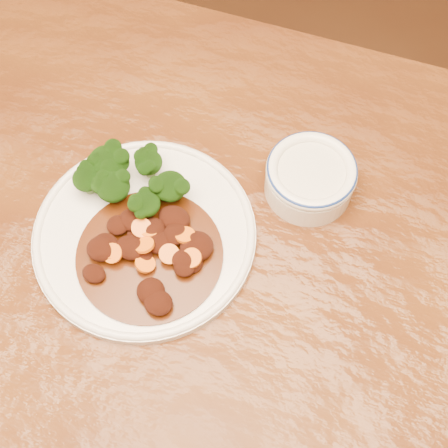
% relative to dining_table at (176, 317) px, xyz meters
% --- Properties ---
extents(ground, '(4.00, 4.00, 0.00)m').
position_rel_dining_table_xyz_m(ground, '(0.00, 0.00, -0.67)').
color(ground, '#431E10').
rests_on(ground, ground).
extents(dining_table, '(1.61, 1.10, 0.75)m').
position_rel_dining_table_xyz_m(dining_table, '(0.00, 0.00, 0.00)').
color(dining_table, '#5D3010').
rests_on(dining_table, ground).
extents(dinner_plate, '(0.27, 0.27, 0.02)m').
position_rel_dining_table_xyz_m(dinner_plate, '(-0.07, 0.05, 0.09)').
color(dinner_plate, white).
rests_on(dinner_plate, dining_table).
extents(broccoli_florets, '(0.13, 0.09, 0.05)m').
position_rel_dining_table_xyz_m(broccoli_florets, '(-0.11, 0.10, 0.12)').
color(broccoli_florets, olive).
rests_on(broccoli_florets, dinner_plate).
extents(mince_stew, '(0.18, 0.18, 0.03)m').
position_rel_dining_table_xyz_m(mince_stew, '(-0.04, 0.03, 0.10)').
color(mince_stew, '#441807').
rests_on(mince_stew, dinner_plate).
extents(dip_bowl, '(0.11, 0.11, 0.05)m').
position_rel_dining_table_xyz_m(dip_bowl, '(0.08, 0.21, 0.11)').
color(dip_bowl, white).
rests_on(dip_bowl, dining_table).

